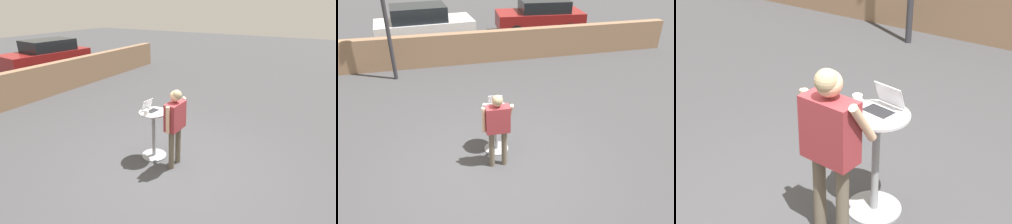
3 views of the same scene
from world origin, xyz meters
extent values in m
cylinder|color=gray|center=(0.19, 0.62, 0.01)|extent=(0.52, 0.52, 0.03)
cylinder|color=gray|center=(0.19, 0.62, 0.51)|extent=(0.07, 0.07, 0.96)
cylinder|color=#B7B7BC|center=(0.19, 0.62, 1.00)|extent=(0.57, 0.57, 0.02)
cube|color=#B7BABF|center=(0.19, 0.63, 1.02)|extent=(0.32, 0.24, 0.02)
cube|color=black|center=(0.19, 0.63, 1.03)|extent=(0.28, 0.20, 0.00)
cube|color=#B7BABF|center=(0.21, 0.78, 1.13)|extent=(0.30, 0.13, 0.21)
cube|color=white|center=(0.21, 0.77, 1.14)|extent=(0.28, 0.11, 0.18)
cylinder|color=white|center=(-0.03, 0.63, 1.07)|extent=(0.09, 0.09, 0.11)
torus|color=white|center=(0.03, 0.63, 1.07)|extent=(0.05, 0.01, 0.05)
cylinder|color=brown|center=(-0.01, 0.08, 0.40)|extent=(0.11, 0.11, 0.80)
cylinder|color=brown|center=(0.24, 0.07, 0.40)|extent=(0.11, 0.11, 0.80)
cube|color=maroon|center=(0.11, 0.08, 1.07)|extent=(0.46, 0.25, 0.53)
sphere|color=#DBAD89|center=(0.11, 0.08, 1.46)|extent=(0.21, 0.21, 0.21)
sphere|color=#9E8966|center=(0.11, 0.05, 1.48)|extent=(0.19, 0.19, 0.19)
cylinder|color=#DBAD89|center=(-0.15, 0.09, 1.08)|extent=(0.07, 0.07, 0.50)
cylinder|color=#DBAD89|center=(0.38, 0.14, 1.18)|extent=(0.08, 0.31, 0.39)
cylinder|color=black|center=(-2.14, 7.63, 0.30)|extent=(0.62, 0.27, 0.60)
camera|label=1|loc=(-3.85, -2.04, 2.99)|focal=28.00mm
camera|label=2|loc=(-1.01, -5.11, 4.19)|focal=35.00mm
camera|label=3|loc=(2.12, -2.36, 2.81)|focal=50.00mm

